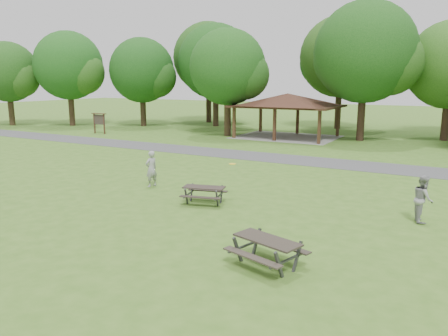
# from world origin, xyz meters

# --- Properties ---
(ground) EXTENTS (160.00, 160.00, 0.00)m
(ground) POSITION_xyz_m (0.00, 0.00, 0.00)
(ground) COLOR #3D681D
(ground) RESTS_ON ground
(asphalt_path) EXTENTS (120.00, 3.20, 0.02)m
(asphalt_path) POSITION_xyz_m (0.00, 14.00, 0.01)
(asphalt_path) COLOR #444446
(asphalt_path) RESTS_ON ground
(pavilion) EXTENTS (8.60, 7.01, 3.76)m
(pavilion) POSITION_xyz_m (-4.00, 24.00, 3.06)
(pavilion) COLOR #3C2715
(pavilion) RESTS_ON ground
(notice_board) EXTENTS (1.60, 0.30, 1.88)m
(notice_board) POSITION_xyz_m (-20.00, 18.00, 1.31)
(notice_board) COLOR #361C13
(notice_board) RESTS_ON ground
(tree_row_a) EXTENTS (7.56, 7.20, 9.97)m
(tree_row_a) POSITION_xyz_m (-27.91, 22.03, 6.15)
(tree_row_a) COLOR #301F15
(tree_row_a) RESTS_ON ground
(tree_row_b) EXTENTS (7.14, 6.80, 9.28)m
(tree_row_b) POSITION_xyz_m (-20.92, 25.53, 5.67)
(tree_row_b) COLOR black
(tree_row_b) RESTS_ON ground
(tree_row_c) EXTENTS (8.19, 7.80, 10.67)m
(tree_row_c) POSITION_xyz_m (-13.90, 29.03, 6.54)
(tree_row_c) COLOR black
(tree_row_c) RESTS_ON ground
(tree_row_d) EXTENTS (6.93, 6.60, 9.27)m
(tree_row_d) POSITION_xyz_m (-8.92, 22.53, 5.77)
(tree_row_d) COLOR #312315
(tree_row_d) RESTS_ON ground
(tree_row_e) EXTENTS (8.40, 8.00, 11.02)m
(tree_row_e) POSITION_xyz_m (2.10, 25.03, 6.78)
(tree_row_e) COLOR black
(tree_row_e) RESTS_ON ground
(tree_deep_a) EXTENTS (8.40, 8.00, 11.38)m
(tree_deep_a) POSITION_xyz_m (-16.90, 32.53, 7.13)
(tree_deep_a) COLOR black
(tree_deep_a) RESTS_ON ground
(tree_deep_b) EXTENTS (8.40, 8.00, 11.13)m
(tree_deep_b) POSITION_xyz_m (-1.90, 33.03, 6.89)
(tree_deep_b) COLOR #301F15
(tree_deep_b) RESTS_ON ground
(tree_flank_left) EXTENTS (6.72, 6.40, 8.93)m
(tree_flank_left) POSITION_xyz_m (-33.92, 19.03, 5.53)
(tree_flank_left) COLOR #2F2215
(tree_flank_left) RESTS_ON ground
(picnic_table_middle) EXTENTS (1.93, 1.70, 0.71)m
(picnic_table_middle) POSITION_xyz_m (0.67, 2.95, 0.53)
(picnic_table_middle) COLOR #2A221E
(picnic_table_middle) RESTS_ON ground
(picnic_table_far) EXTENTS (2.16, 1.92, 0.79)m
(picnic_table_far) POSITION_xyz_m (5.31, -1.37, 0.59)
(picnic_table_far) COLOR #2A241E
(picnic_table_far) RESTS_ON ground
(frisbee_in_flight) EXTENTS (0.33, 0.33, 0.02)m
(frisbee_in_flight) POSITION_xyz_m (1.20, 4.37, 1.43)
(frisbee_in_flight) COLOR yellow
(frisbee_in_flight) RESTS_ON ground
(frisbee_thrower) EXTENTS (0.54, 0.69, 1.68)m
(frisbee_thrower) POSITION_xyz_m (-2.95, 4.17, 0.84)
(frisbee_thrower) COLOR #959597
(frisbee_thrower) RESTS_ON ground
(frisbee_catcher) EXTENTS (0.83, 0.95, 1.65)m
(frisbee_catcher) POSITION_xyz_m (8.51, 4.71, 0.83)
(frisbee_catcher) COLOR gray
(frisbee_catcher) RESTS_ON ground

